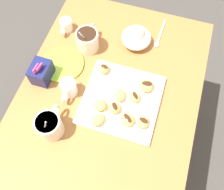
{
  "coord_description": "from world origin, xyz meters",
  "views": [
    {
      "loc": [
        -0.4,
        -0.14,
        1.59
      ],
      "look_at": [
        -0.0,
        -0.02,
        0.73
      ],
      "focal_mm": 39.9,
      "sensor_mm": 36.0,
      "label": 1
    }
  ],
  "objects_px": {
    "dining_table": "(109,110)",
    "coffee_mug_cream_left": "(50,125)",
    "chocolate_sauce_pitcher": "(66,25)",
    "beignet_2": "(127,120)",
    "beignet_3": "(100,105)",
    "beignet_8": "(146,86)",
    "coffee_mug_cream_right": "(88,40)",
    "beignet_0": "(115,108)",
    "sugar_caddy": "(42,72)",
    "cream_pitcher_white": "(69,88)",
    "pastry_plate_square": "(121,100)",
    "saucer_lime_left": "(63,64)",
    "ice_cream_bowl": "(136,37)",
    "beignet_1": "(120,95)",
    "beignet_4": "(104,69)",
    "beignet_7": "(97,120)",
    "beignet_6": "(143,122)",
    "beignet_5": "(135,97)"
  },
  "relations": [
    {
      "from": "beignet_6",
      "to": "beignet_8",
      "type": "xyz_separation_m",
      "value": [
        0.15,
        0.02,
        0.0
      ]
    },
    {
      "from": "cream_pitcher_white",
      "to": "beignet_0",
      "type": "height_order",
      "value": "cream_pitcher_white"
    },
    {
      "from": "beignet_8",
      "to": "beignet_0",
      "type": "bearing_deg",
      "value": 144.49
    },
    {
      "from": "sugar_caddy",
      "to": "beignet_8",
      "type": "distance_m",
      "value": 0.41
    },
    {
      "from": "ice_cream_bowl",
      "to": "chocolate_sauce_pitcher",
      "type": "distance_m",
      "value": 0.31
    },
    {
      "from": "sugar_caddy",
      "to": "saucer_lime_left",
      "type": "relative_size",
      "value": 0.6
    },
    {
      "from": "pastry_plate_square",
      "to": "dining_table",
      "type": "bearing_deg",
      "value": 84.01
    },
    {
      "from": "cream_pitcher_white",
      "to": "beignet_0",
      "type": "distance_m",
      "value": 0.19
    },
    {
      "from": "coffee_mug_cream_left",
      "to": "ice_cream_bowl",
      "type": "distance_m",
      "value": 0.51
    },
    {
      "from": "cream_pitcher_white",
      "to": "sugar_caddy",
      "type": "distance_m",
      "value": 0.13
    },
    {
      "from": "coffee_mug_cream_right",
      "to": "beignet_8",
      "type": "xyz_separation_m",
      "value": [
        -0.13,
        -0.29,
        -0.01
      ]
    },
    {
      "from": "beignet_1",
      "to": "beignet_4",
      "type": "height_order",
      "value": "same"
    },
    {
      "from": "chocolate_sauce_pitcher",
      "to": "pastry_plate_square",
      "type": "bearing_deg",
      "value": -128.61
    },
    {
      "from": "cream_pitcher_white",
      "to": "chocolate_sauce_pitcher",
      "type": "distance_m",
      "value": 0.32
    },
    {
      "from": "chocolate_sauce_pitcher",
      "to": "beignet_6",
      "type": "bearing_deg",
      "value": -127.87
    },
    {
      "from": "beignet_2",
      "to": "beignet_8",
      "type": "height_order",
      "value": "beignet_8"
    },
    {
      "from": "beignet_2",
      "to": "beignet_8",
      "type": "relative_size",
      "value": 1.0
    },
    {
      "from": "beignet_8",
      "to": "coffee_mug_cream_right",
      "type": "bearing_deg",
      "value": 65.53
    },
    {
      "from": "sugar_caddy",
      "to": "saucer_lime_left",
      "type": "xyz_separation_m",
      "value": [
        0.08,
        -0.05,
        -0.04
      ]
    },
    {
      "from": "saucer_lime_left",
      "to": "beignet_2",
      "type": "bearing_deg",
      "value": -117.08
    },
    {
      "from": "coffee_mug_cream_right",
      "to": "beignet_1",
      "type": "relative_size",
      "value": 2.49
    },
    {
      "from": "beignet_3",
      "to": "saucer_lime_left",
      "type": "bearing_deg",
      "value": 56.32
    },
    {
      "from": "beignet_0",
      "to": "beignet_7",
      "type": "relative_size",
      "value": 0.88
    },
    {
      "from": "cream_pitcher_white",
      "to": "coffee_mug_cream_left",
      "type": "bearing_deg",
      "value": 178.16
    },
    {
      "from": "cream_pitcher_white",
      "to": "beignet_3",
      "type": "xyz_separation_m",
      "value": [
        -0.03,
        -0.14,
        -0.01
      ]
    },
    {
      "from": "cream_pitcher_white",
      "to": "beignet_4",
      "type": "bearing_deg",
      "value": -39.54
    },
    {
      "from": "coffee_mug_cream_left",
      "to": "beignet_2",
      "type": "relative_size",
      "value": 2.55
    },
    {
      "from": "ice_cream_bowl",
      "to": "pastry_plate_square",
      "type": "bearing_deg",
      "value": -176.19
    },
    {
      "from": "beignet_4",
      "to": "beignet_6",
      "type": "height_order",
      "value": "beignet_4"
    },
    {
      "from": "ice_cream_bowl",
      "to": "beignet_6",
      "type": "distance_m",
      "value": 0.38
    },
    {
      "from": "saucer_lime_left",
      "to": "beignet_3",
      "type": "relative_size",
      "value": 3.55
    },
    {
      "from": "coffee_mug_cream_left",
      "to": "beignet_5",
      "type": "xyz_separation_m",
      "value": [
        0.2,
        -0.26,
        -0.02
      ]
    },
    {
      "from": "ice_cream_bowl",
      "to": "beignet_8",
      "type": "bearing_deg",
      "value": -155.47
    },
    {
      "from": "sugar_caddy",
      "to": "pastry_plate_square",
      "type": "bearing_deg",
      "value": -91.31
    },
    {
      "from": "beignet_8",
      "to": "pastry_plate_square",
      "type": "bearing_deg",
      "value": 133.77
    },
    {
      "from": "beignet_2",
      "to": "beignet_7",
      "type": "height_order",
      "value": "same"
    },
    {
      "from": "pastry_plate_square",
      "to": "beignet_2",
      "type": "xyz_separation_m",
      "value": [
        -0.08,
        -0.05,
        0.02
      ]
    },
    {
      "from": "beignet_1",
      "to": "beignet_4",
      "type": "xyz_separation_m",
      "value": [
        0.09,
        0.09,
        0.0
      ]
    },
    {
      "from": "saucer_lime_left",
      "to": "ice_cream_bowl",
      "type": "bearing_deg",
      "value": -52.63
    },
    {
      "from": "pastry_plate_square",
      "to": "sugar_caddy",
      "type": "xyz_separation_m",
      "value": [
        0.01,
        0.33,
        0.03
      ]
    },
    {
      "from": "chocolate_sauce_pitcher",
      "to": "beignet_2",
      "type": "bearing_deg",
      "value": -132.44
    },
    {
      "from": "cream_pitcher_white",
      "to": "beignet_2",
      "type": "relative_size",
      "value": 1.88
    },
    {
      "from": "ice_cream_bowl",
      "to": "saucer_lime_left",
      "type": "distance_m",
      "value": 0.33
    },
    {
      "from": "dining_table",
      "to": "coffee_mug_cream_left",
      "type": "height_order",
      "value": "coffee_mug_cream_left"
    },
    {
      "from": "beignet_0",
      "to": "sugar_caddy",
      "type": "bearing_deg",
      "value": 79.61
    },
    {
      "from": "beignet_0",
      "to": "beignet_3",
      "type": "xyz_separation_m",
      "value": [
        -0.01,
        0.05,
        0.0
      ]
    },
    {
      "from": "beignet_3",
      "to": "beignet_0",
      "type": "bearing_deg",
      "value": -84.04
    },
    {
      "from": "beignet_0",
      "to": "ice_cream_bowl",
      "type": "bearing_deg",
      "value": 1.24
    },
    {
      "from": "beignet_5",
      "to": "beignet_1",
      "type": "bearing_deg",
      "value": 97.63
    },
    {
      "from": "beignet_3",
      "to": "beignet_8",
      "type": "height_order",
      "value": "same"
    }
  ]
}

